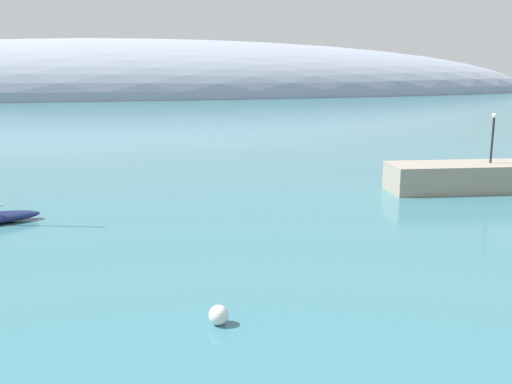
% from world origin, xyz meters
% --- Properties ---
extents(distant_ridge, '(286.41, 63.91, 35.17)m').
position_xyz_m(distant_ridge, '(3.14, 185.27, 0.00)').
color(distant_ridge, '#8E99AD').
rests_on(distant_ridge, ground).
extents(mooring_buoy_white, '(0.74, 0.74, 0.74)m').
position_xyz_m(mooring_buoy_white, '(-1.86, 11.90, 0.37)').
color(mooring_buoy_white, silver).
rests_on(mooring_buoy_white, water).
extents(harbor_lamp_post, '(0.36, 0.36, 3.76)m').
position_xyz_m(harbor_lamp_post, '(22.63, 30.42, 4.45)').
color(harbor_lamp_post, black).
rests_on(harbor_lamp_post, breakwater_rocks).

